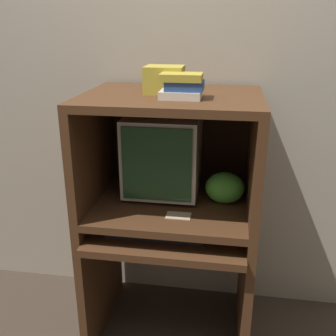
# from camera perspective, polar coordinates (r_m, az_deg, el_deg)

# --- Properties ---
(wall_back) EXTENTS (6.00, 0.06, 2.60)m
(wall_back) POSITION_cam_1_polar(r_m,az_deg,el_deg) (2.17, 2.06, 12.04)
(wall_back) COLOR #B2A893
(wall_back) RESTS_ON ground_plane
(desk_base) EXTENTS (0.82, 0.67, 0.68)m
(desk_base) POSITION_cam_1_polar(r_m,az_deg,el_deg) (2.11, 0.33, -14.19)
(desk_base) COLOR #4C2D19
(desk_base) RESTS_ON ground_plane
(desk_monitor_shelf) EXTENTS (0.82, 0.63, 0.10)m
(desk_monitor_shelf) POSITION_cam_1_polar(r_m,az_deg,el_deg) (1.97, 0.51, -5.49)
(desk_monitor_shelf) COLOR #4C2D19
(desk_monitor_shelf) RESTS_ON desk_base
(hutch_upper) EXTENTS (0.82, 0.63, 0.53)m
(hutch_upper) POSITION_cam_1_polar(r_m,az_deg,el_deg) (1.87, 0.68, 5.37)
(hutch_upper) COLOR #4C2D19
(hutch_upper) RESTS_ON desk_monitor_shelf
(crt_monitor) EXTENTS (0.36, 0.37, 0.41)m
(crt_monitor) POSITION_cam_1_polar(r_m,az_deg,el_deg) (1.99, -0.69, 2.12)
(crt_monitor) COLOR beige
(crt_monitor) RESTS_ON desk_monitor_shelf
(keyboard) EXTENTS (0.46, 0.16, 0.03)m
(keyboard) POSITION_cam_1_polar(r_m,az_deg,el_deg) (1.87, -1.66, -9.27)
(keyboard) COLOR black
(keyboard) RESTS_ON desk_base
(mouse) EXTENTS (0.06, 0.04, 0.03)m
(mouse) POSITION_cam_1_polar(r_m,az_deg,el_deg) (1.83, 6.75, -10.07)
(mouse) COLOR #B7B7B7
(mouse) RESTS_ON desk_base
(snack_bag) EXTENTS (0.19, 0.14, 0.16)m
(snack_bag) POSITION_cam_1_polar(r_m,az_deg,el_deg) (1.94, 8.25, -2.85)
(snack_bag) COLOR green
(snack_bag) RESTS_ON desk_monitor_shelf
(book_stack) EXTENTS (0.18, 0.14, 0.11)m
(book_stack) POSITION_cam_1_polar(r_m,az_deg,el_deg) (1.70, 2.10, 11.80)
(book_stack) COLOR beige
(book_stack) RESTS_ON hutch_upper
(paper_card) EXTENTS (0.11, 0.07, 0.00)m
(paper_card) POSITION_cam_1_polar(r_m,az_deg,el_deg) (1.82, 1.53, -6.94)
(paper_card) COLOR #CCB28C
(paper_card) RESTS_ON desk_monitor_shelf
(storage_box) EXTENTS (0.17, 0.15, 0.12)m
(storage_box) POSITION_cam_1_polar(r_m,az_deg,el_deg) (1.82, -0.52, 12.70)
(storage_box) COLOR gold
(storage_box) RESTS_ON hutch_upper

